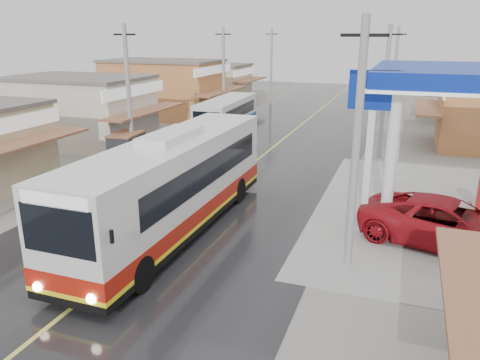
{
  "coord_description": "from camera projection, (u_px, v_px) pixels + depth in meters",
  "views": [
    {
      "loc": [
        8.39,
        -14.67,
        7.44
      ],
      "look_at": [
        2.04,
        3.04,
        1.54
      ],
      "focal_mm": 35.0,
      "sensor_mm": 36.0,
      "label": 1
    }
  ],
  "objects": [
    {
      "name": "ground",
      "position": [
        164.0,
        235.0,
        18.1
      ],
      "size": [
        120.0,
        120.0,
        0.0
      ],
      "primitive_type": "plane",
      "color": "slate",
      "rests_on": "ground"
    },
    {
      "name": "road",
      "position": [
        271.0,
        149.0,
        31.57
      ],
      "size": [
        12.0,
        90.0,
        0.02
      ],
      "primitive_type": "cube",
      "color": "black",
      "rests_on": "ground"
    },
    {
      "name": "centre_line",
      "position": [
        271.0,
        149.0,
        31.57
      ],
      "size": [
        0.15,
        90.0,
        0.01
      ],
      "primitive_type": "cube",
      "color": "#D8CC4C",
      "rests_on": "road"
    },
    {
      "name": "shopfronts_left",
      "position": [
        129.0,
        128.0,
        38.46
      ],
      "size": [
        11.0,
        44.0,
        5.2
      ],
      "primitive_type": null,
      "color": "tan",
      "rests_on": "ground"
    },
    {
      "name": "utility_poles_left",
      "position": [
        184.0,
        138.0,
        34.73
      ],
      "size": [
        1.6,
        50.0,
        8.0
      ],
      "primitive_type": null,
      "color": "gray",
      "rests_on": "ground"
    },
    {
      "name": "utility_poles_right",
      "position": [
        379.0,
        158.0,
        29.32
      ],
      "size": [
        1.6,
        36.0,
        8.0
      ],
      "primitive_type": null,
      "color": "gray",
      "rests_on": "ground"
    },
    {
      "name": "coach_bus",
      "position": [
        174.0,
        185.0,
        17.91
      ],
      "size": [
        2.99,
        12.73,
        3.96
      ],
      "rotation": [
        0.0,
        0.0,
        -0.01
      ],
      "color": "silver",
      "rests_on": "road"
    },
    {
      "name": "second_bus",
      "position": [
        227.0,
        116.0,
        35.11
      ],
      "size": [
        2.63,
        8.52,
        2.8
      ],
      "rotation": [
        0.0,
        0.0,
        0.04
      ],
      "color": "silver",
      "rests_on": "road"
    },
    {
      "name": "jeepney",
      "position": [
        448.0,
        223.0,
        16.95
      ],
      "size": [
        6.72,
        4.32,
        1.72
      ],
      "primitive_type": "imported",
      "rotation": [
        0.0,
        0.0,
        1.32
      ],
      "color": "maroon",
      "rests_on": "ground"
    },
    {
      "name": "cyclist",
      "position": [
        185.0,
        158.0,
        26.77
      ],
      "size": [
        0.87,
        1.82,
        1.89
      ],
      "rotation": [
        0.0,
        0.0,
        -0.15
      ],
      "color": "black",
      "rests_on": "ground"
    },
    {
      "name": "tricycle_near",
      "position": [
        126.0,
        146.0,
        27.61
      ],
      "size": [
        1.82,
        2.46,
        1.88
      ],
      "rotation": [
        0.0,
        0.0,
        0.09
      ],
      "color": "#26262D",
      "rests_on": "ground"
    },
    {
      "name": "tyre_stack",
      "position": [
        119.0,
        171.0,
        25.57
      ],
      "size": [
        0.99,
        0.99,
        0.5
      ],
      "color": "black",
      "rests_on": "ground"
    }
  ]
}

